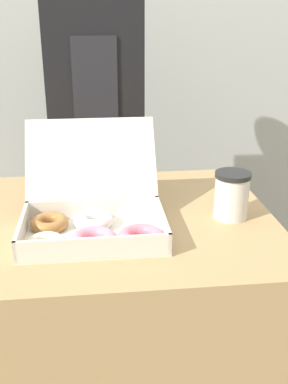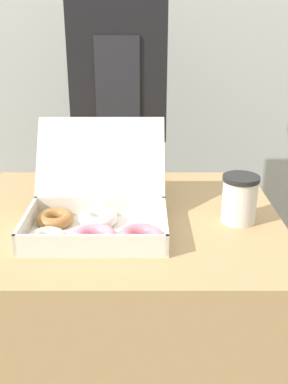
# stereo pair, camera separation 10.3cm
# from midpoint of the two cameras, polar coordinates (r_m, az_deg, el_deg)

# --- Properties ---
(wall_back) EXTENTS (10.00, 0.05, 2.60)m
(wall_back) POSITION_cam_midpoint_polar(r_m,az_deg,el_deg) (2.29, -7.16, 22.30)
(wall_back) COLOR #B2B7B2
(wall_back) RESTS_ON ground_plane
(table) EXTENTS (0.84, 0.70, 0.77)m
(table) POSITION_cam_midpoint_polar(r_m,az_deg,el_deg) (1.40, -5.59, -17.70)
(table) COLOR tan
(table) RESTS_ON ground_plane
(donut_box) EXTENTS (0.34, 0.36, 0.24)m
(donut_box) POSITION_cam_midpoint_polar(r_m,az_deg,el_deg) (1.09, -9.36, -3.46)
(donut_box) COLOR white
(donut_box) RESTS_ON table
(coffee_cup) EXTENTS (0.09, 0.09, 0.12)m
(coffee_cup) POSITION_cam_midpoint_polar(r_m,az_deg,el_deg) (1.17, 8.62, -0.42)
(coffee_cup) COLOR silver
(coffee_cup) RESTS_ON table
(person_customer) EXTENTS (0.36, 0.22, 1.57)m
(person_customer) POSITION_cam_midpoint_polar(r_m,az_deg,el_deg) (1.76, -7.76, 9.07)
(person_customer) COLOR #4C4742
(person_customer) RESTS_ON ground_plane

